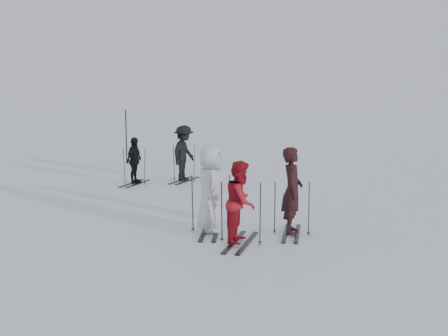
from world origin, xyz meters
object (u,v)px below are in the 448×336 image
at_px(skier_near_dark, 292,192).
at_px(skier_red, 241,203).
at_px(piste_marker, 126,137).
at_px(skier_grey, 211,190).
at_px(skier_uphill_left, 134,161).
at_px(skier_uphill_far, 184,154).

xyz_separation_m(skier_near_dark, skier_red, (-1.05, -0.82, -0.10)).
bearing_deg(skier_red, piste_marker, 35.68).
distance_m(skier_grey, piste_marker, 11.35).
relative_size(skier_grey, skier_uphill_left, 1.26).
xyz_separation_m(skier_red, skier_uphill_far, (-2.45, 7.31, 0.09)).
bearing_deg(skier_uphill_left, skier_near_dark, -126.52).
bearing_deg(skier_near_dark, skier_grey, 93.79).
xyz_separation_m(skier_near_dark, piste_marker, (-6.54, 10.30, 0.17)).
distance_m(skier_red, skier_uphill_far, 7.71).
bearing_deg(piste_marker, skier_grey, -65.14).
bearing_deg(skier_grey, piste_marker, 23.20).
bearing_deg(skier_red, skier_near_dark, -42.66).
relative_size(skier_grey, piste_marker, 0.86).
bearing_deg(skier_uphill_far, skier_near_dark, -134.54).
bearing_deg(skier_uphill_far, piste_marker, 55.85).
height_order(skier_red, skier_uphill_far, skier_uphill_far).
distance_m(skier_grey, skier_uphill_left, 6.62).
height_order(skier_near_dark, skier_red, skier_near_dark).
distance_m(skier_near_dark, skier_grey, 1.77).
xyz_separation_m(skier_uphill_left, skier_uphill_far, (1.51, 0.73, 0.17)).
height_order(skier_red, skier_grey, skier_grey).
bearing_deg(skier_uphill_left, skier_red, -136.46).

